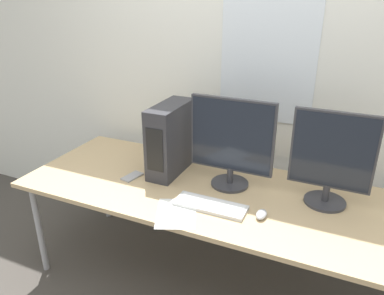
# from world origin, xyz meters

# --- Properties ---
(wall_back) EXTENTS (8.00, 0.07, 2.70)m
(wall_back) POSITION_xyz_m (0.00, 1.02, 1.35)
(wall_back) COLOR silver
(wall_back) RESTS_ON ground_plane
(desk) EXTENTS (2.46, 0.89, 0.70)m
(desk) POSITION_xyz_m (0.00, 0.45, 0.67)
(desk) COLOR tan
(desk) RESTS_ON ground_plane
(pc_tower) EXTENTS (0.16, 0.41, 0.46)m
(pc_tower) POSITION_xyz_m (-0.39, 0.57, 0.93)
(pc_tower) COLOR #2D2D33
(pc_tower) RESTS_ON desk
(monitor_main) EXTENTS (0.51, 0.23, 0.55)m
(monitor_main) POSITION_xyz_m (0.02, 0.55, 0.99)
(monitor_main) COLOR #333338
(monitor_main) RESTS_ON desk
(monitor_right_near) EXTENTS (0.44, 0.23, 0.54)m
(monitor_right_near) POSITION_xyz_m (0.58, 0.57, 0.98)
(monitor_right_near) COLOR #333338
(monitor_right_near) RESTS_ON desk
(keyboard) EXTENTS (0.41, 0.15, 0.02)m
(keyboard) POSITION_xyz_m (0.01, 0.26, 0.72)
(keyboard) COLOR silver
(keyboard) RESTS_ON desk
(mouse) EXTENTS (0.05, 0.10, 0.04)m
(mouse) POSITION_xyz_m (0.29, 0.28, 0.72)
(mouse) COLOR #B2B2B7
(mouse) RESTS_ON desk
(cell_phone) EXTENTS (0.10, 0.15, 0.01)m
(cell_phone) POSITION_xyz_m (-0.58, 0.38, 0.71)
(cell_phone) COLOR #99999E
(cell_phone) RESTS_ON desk
(paper_sheet_left) EXTENTS (0.31, 0.36, 0.00)m
(paper_sheet_left) POSITION_xyz_m (-0.13, 0.12, 0.71)
(paper_sheet_left) COLOR white
(paper_sheet_left) RESTS_ON desk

